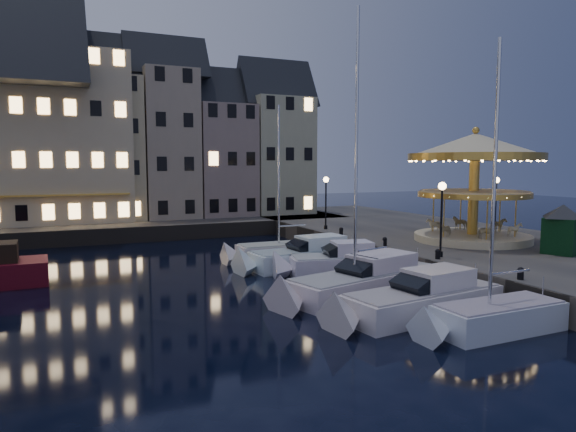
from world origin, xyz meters
name	(u,v)px	position (x,y,z in m)	size (l,w,h in m)	color
ground	(336,297)	(0.00, 0.00, 0.00)	(160.00, 160.00, 0.00)	black
quay_east	(468,247)	(14.00, 6.00, 0.65)	(16.00, 56.00, 1.30)	#474442
quay_north	(110,228)	(-8.00, 28.00, 0.65)	(44.00, 12.00, 1.30)	#474442
quaywall_e	(372,255)	(6.00, 6.00, 0.65)	(0.15, 44.00, 1.30)	#47423A
quaywall_n	(142,235)	(-6.00, 22.00, 0.65)	(48.00, 0.15, 1.30)	#47423A
streetlamp_b	(442,208)	(7.20, 1.00, 4.02)	(0.44, 0.44, 4.17)	black
streetlamp_c	(326,195)	(7.20, 14.50, 4.02)	(0.44, 0.44, 4.17)	black
streetlamp_d	(496,196)	(18.50, 8.00, 4.02)	(0.44, 0.44, 4.17)	black
bollard_a	(521,273)	(6.60, -5.00, 1.60)	(0.30, 0.30, 0.57)	black
bollard_b	(438,254)	(6.60, 0.50, 1.60)	(0.30, 0.30, 0.57)	black
bollard_c	(385,241)	(6.60, 5.50, 1.60)	(0.30, 0.30, 0.57)	black
bollard_d	(341,231)	(6.60, 11.00, 1.60)	(0.30, 0.30, 0.57)	black
townhouse_nb	(33,144)	(-14.05, 30.00, 8.28)	(6.16, 8.00, 13.80)	slate
townhouse_nc	(105,139)	(-8.00, 30.00, 8.78)	(6.82, 8.00, 14.80)	tan
townhouse_nd	(167,135)	(-2.25, 30.00, 9.28)	(5.50, 8.00, 15.80)	tan
townhouse_ne	(220,151)	(3.20, 30.00, 7.78)	(6.16, 8.00, 12.80)	gray
townhouse_nf	(275,147)	(9.25, 30.00, 8.28)	(6.82, 8.00, 13.80)	#A8A785
hotel_corner	(33,127)	(-14.00, 30.00, 9.78)	(17.60, 9.00, 16.80)	beige
motorboat_a	(488,320)	(2.58, -7.11, 0.54)	(6.28, 2.05, 10.44)	silver
motorboat_b	(416,302)	(1.48, -4.21, 0.64)	(8.48, 3.39, 2.15)	silver
motorboat_c	(362,282)	(1.25, -0.30, 0.68)	(9.87, 4.80, 13.12)	silver
motorboat_d	(333,264)	(2.33, 4.48, 0.64)	(6.98, 3.58, 2.15)	silver
motorboat_e	(303,258)	(1.60, 7.07, 0.64)	(8.54, 3.06, 2.15)	silver
motorboat_f	(280,252)	(1.37, 10.08, 0.53)	(8.02, 2.07, 10.68)	silver
carousel	(475,166)	(13.20, 4.85, 6.32)	(8.71, 8.71, 7.62)	#CBBB90
ticket_kiosk	(563,221)	(14.20, -1.11, 3.23)	(2.77, 2.77, 3.25)	black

